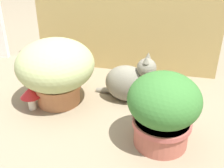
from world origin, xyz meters
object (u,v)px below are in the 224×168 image
(grass_planter, at_px, (56,69))
(leafy_planter, at_px, (163,109))
(cat, at_px, (130,82))
(mushroom_ornament_red, at_px, (31,94))

(grass_planter, height_order, leafy_planter, grass_planter)
(grass_planter, xyz_separation_m, cat, (0.41, 0.11, -0.09))
(mushroom_ornament_red, bearing_deg, leafy_planter, -10.29)
(grass_planter, relative_size, mushroom_ornament_red, 3.14)
(mushroom_ornament_red, bearing_deg, cat, 22.73)
(leafy_planter, xyz_separation_m, cat, (-0.21, 0.35, -0.07))
(grass_planter, relative_size, cat, 1.17)
(cat, xyz_separation_m, mushroom_ornament_red, (-0.52, -0.22, -0.02))
(cat, bearing_deg, mushroom_ornament_red, -157.27)
(cat, distance_m, mushroom_ornament_red, 0.57)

